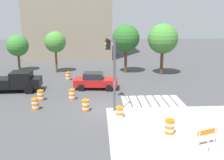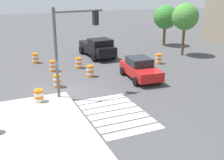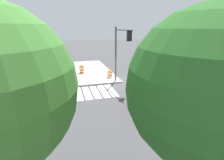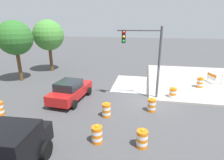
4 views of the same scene
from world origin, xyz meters
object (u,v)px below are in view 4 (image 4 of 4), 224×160
object	(u,v)px
pickup_truck	(1,160)
traffic_barrel_median_near	(173,93)
traffic_barrel_on_sidewalk	(200,83)
traffic_barrel_far_curb	(142,139)
sports_car	(70,90)
street_tree_corner_lot	(15,38)
traffic_barrel_crosswalk_end	(152,105)
street_tree_streetside_mid	(48,35)
construction_barricade	(213,77)
traffic_barrel_median_far	(97,135)
traffic_light_pole	(145,50)
traffic_barrel_lane_center	(106,110)

from	to	relation	value
pickup_truck	traffic_barrel_median_near	bearing A→B (deg)	-38.27
traffic_barrel_median_near	traffic_barrel_on_sidewalk	xyz separation A→B (m)	(2.86, -2.75, 0.15)
traffic_barrel_median_near	traffic_barrel_far_curb	xyz separation A→B (m)	(-6.42, 2.23, 0.00)
sports_car	street_tree_corner_lot	bearing A→B (deg)	62.13
pickup_truck	traffic_barrel_far_curb	size ratio (longest dim) A/B	5.13
traffic_barrel_crosswalk_end	street_tree_streetside_mid	distance (m)	15.65
pickup_truck	construction_barricade	size ratio (longest dim) A/B	3.70
traffic_barrel_median_far	construction_barricade	bearing A→B (deg)	-38.72
traffic_barrel_crosswalk_end	traffic_barrel_median_near	bearing A→B (deg)	-34.36
sports_car	traffic_light_pole	world-z (taller)	traffic_light_pole
traffic_barrel_far_curb	street_tree_corner_lot	bearing A→B (deg)	56.80
street_tree_streetside_mid	traffic_light_pole	bearing A→B (deg)	-120.51
traffic_barrel_median_far	street_tree_corner_lot	bearing A→B (deg)	51.30
traffic_barrel_lane_center	traffic_barrel_on_sidewalk	xyz separation A→B (m)	(6.65, -7.35, 0.15)
traffic_barrel_median_near	street_tree_streetside_mid	xyz separation A→B (m)	(6.38, 13.98, 3.92)
traffic_barrel_crosswalk_end	traffic_barrel_lane_center	xyz separation A→B (m)	(-1.31, 2.91, 0.00)
construction_barricade	traffic_barrel_median_far	bearing A→B (deg)	141.28
traffic_barrel_lane_center	traffic_barrel_median_near	bearing A→B (deg)	-50.51
pickup_truck	street_tree_corner_lot	distance (m)	14.22
pickup_truck	traffic_barrel_median_far	distance (m)	4.19
pickup_truck	traffic_barrel_crosswalk_end	size ratio (longest dim) A/B	5.13
street_tree_corner_lot	traffic_barrel_lane_center	bearing A→B (deg)	-118.94
traffic_barrel_lane_center	traffic_barrel_far_curb	bearing A→B (deg)	-137.82
sports_car	traffic_barrel_crosswalk_end	bearing A→B (deg)	-96.45
construction_barricade	street_tree_corner_lot	size ratio (longest dim) A/B	0.23
traffic_barrel_far_curb	traffic_barrel_on_sidewalk	size ratio (longest dim) A/B	1.00
sports_car	street_tree_streetside_mid	distance (m)	10.75
traffic_barrel_median_far	traffic_barrel_far_curb	size ratio (longest dim) A/B	1.00
street_tree_streetside_mid	traffic_barrel_median_far	bearing A→B (deg)	-143.65
traffic_barrel_far_curb	pickup_truck	bearing A→B (deg)	120.07
traffic_barrel_median_near	construction_barricade	xyz separation A→B (m)	(4.60, -4.38, 0.27)
construction_barricade	traffic_light_pole	xyz separation A→B (m)	(-5.05, 6.79, 3.19)
pickup_truck	street_tree_streetside_mid	bearing A→B (deg)	22.46
traffic_barrel_median_near	construction_barricade	distance (m)	6.36
traffic_barrel_lane_center	construction_barricade	size ratio (longest dim) A/B	0.72
traffic_barrel_lane_center	street_tree_corner_lot	bearing A→B (deg)	61.06
traffic_barrel_lane_center	traffic_light_pole	distance (m)	5.30
pickup_truck	traffic_barrel_median_far	world-z (taller)	pickup_truck
traffic_barrel_lane_center	traffic_barrel_median_far	bearing A→B (deg)	-177.88
traffic_barrel_far_curb	traffic_light_pole	bearing A→B (deg)	1.62
traffic_barrel_crosswalk_end	traffic_barrel_far_curb	bearing A→B (deg)	172.25
traffic_barrel_far_curb	construction_barricade	distance (m)	12.86
traffic_barrel_crosswalk_end	construction_barricade	bearing A→B (deg)	-40.64
traffic_barrel_far_curb	traffic_barrel_lane_center	bearing A→B (deg)	42.18
sports_car	traffic_barrel_crosswalk_end	xyz separation A→B (m)	(-0.71, -6.25, -0.36)
traffic_barrel_median_far	traffic_light_pole	world-z (taller)	traffic_light_pole
construction_barricade	traffic_barrel_median_near	bearing A→B (deg)	136.40
pickup_truck	traffic_barrel_far_curb	xyz separation A→B (m)	(3.02, -5.21, -0.52)
traffic_barrel_median_far	traffic_barrel_lane_center	bearing A→B (deg)	2.12
traffic_barrel_median_far	construction_barricade	size ratio (longest dim) A/B	0.72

